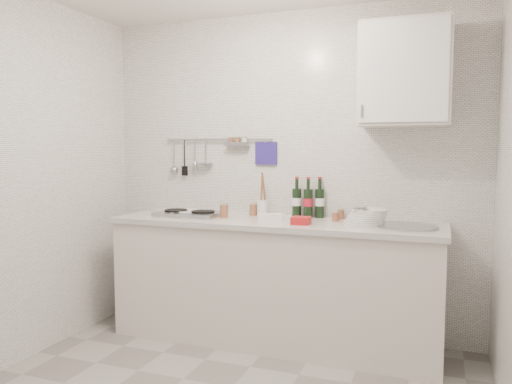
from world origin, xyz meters
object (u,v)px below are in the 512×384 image
at_px(wall_cabinet, 405,74).
at_px(plate_stack_sink, 366,217).
at_px(utensil_crock, 263,206).
at_px(plate_stack_hob, 186,212).
at_px(wine_bottles, 308,197).

xyz_separation_m(wall_cabinet, plate_stack_sink, (-0.23, -0.10, -0.98)).
relative_size(wall_cabinet, utensil_crock, 2.04).
relative_size(plate_stack_hob, plate_stack_sink, 0.86).
distance_m(wall_cabinet, wine_bottles, 1.12).
relative_size(plate_stack_hob, wine_bottles, 0.84).
distance_m(plate_stack_sink, utensil_crock, 0.85).
bearing_deg(utensil_crock, wall_cabinet, -3.69).
relative_size(plate_stack_sink, utensil_crock, 0.89).
xyz_separation_m(plate_stack_sink, wine_bottles, (-0.47, 0.21, 0.10)).
xyz_separation_m(wall_cabinet, utensil_crock, (-1.05, 0.07, -0.95)).
relative_size(wall_cabinet, plate_stack_hob, 2.67).
height_order(wall_cabinet, plate_stack_sink, wall_cabinet).
xyz_separation_m(plate_stack_sink, utensil_crock, (-0.83, 0.17, 0.03)).
height_order(wall_cabinet, plate_stack_hob, wall_cabinet).
distance_m(wine_bottles, utensil_crock, 0.37).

